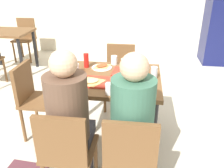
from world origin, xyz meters
TOP-DOWN VIEW (x-y plane):
  - ground_plane at (0.00, 0.00)m, footprint 10.00×10.00m
  - main_table at (0.00, 0.00)m, footprint 0.98×0.86m
  - chair_near_left at (-0.24, -0.82)m, footprint 0.40×0.40m
  - chair_near_right at (0.24, -0.82)m, footprint 0.40×0.40m
  - chair_far_side at (0.00, 0.82)m, footprint 0.40×0.40m
  - chair_left_end at (-0.87, 0.00)m, footprint 0.40×0.40m
  - person_in_red at (-0.24, -0.68)m, footprint 0.32×0.42m
  - person_in_brown_jacket at (0.24, -0.68)m, footprint 0.32×0.42m
  - tray_red_near at (-0.17, -0.15)m, footprint 0.36×0.26m
  - tray_red_far at (0.17, 0.13)m, footprint 0.38×0.28m
  - paper_plate_center at (-0.15, 0.24)m, footprint 0.22×0.22m
  - paper_plate_near_edge at (0.15, -0.24)m, footprint 0.22×0.22m
  - pizza_slice_a at (-0.18, -0.17)m, footprint 0.27×0.25m
  - pizza_slice_b at (0.20, 0.13)m, footprint 0.25×0.24m
  - pizza_slice_c at (-0.15, 0.25)m, footprint 0.23×0.23m
  - plastic_cup_a at (-0.02, 0.37)m, footprint 0.07×0.07m
  - plastic_cup_b at (0.02, -0.37)m, footprint 0.07×0.07m
  - plastic_cup_c at (-0.39, 0.06)m, footprint 0.07×0.07m
  - plastic_cup_d at (0.10, 0.28)m, footprint 0.07×0.07m
  - soda_can at (0.42, 0.02)m, footprint 0.07×0.07m
  - condiment_bottle at (-0.32, 0.24)m, footprint 0.06×0.06m
  - foil_bundle at (-0.42, -0.02)m, footprint 0.10×0.10m
  - background_table at (-2.18, 1.79)m, footprint 0.90×0.70m
  - background_chair_far at (-2.18, 2.53)m, footprint 0.40×0.40m

SIDE VIEW (x-z plane):
  - ground_plane at x=0.00m, z-range -0.02..0.00m
  - chair_near_left at x=-0.24m, z-range 0.07..0.93m
  - chair_near_right at x=0.24m, z-range 0.07..0.93m
  - chair_far_side at x=0.00m, z-range 0.07..0.93m
  - chair_left_end at x=-0.87m, z-range 0.07..0.93m
  - background_chair_far at x=-2.18m, z-range 0.07..0.93m
  - background_table at x=-2.18m, z-range 0.25..1.02m
  - main_table at x=0.00m, z-range 0.27..1.04m
  - person_in_red at x=-0.24m, z-range 0.12..1.38m
  - person_in_brown_jacket at x=0.24m, z-range 0.12..1.38m
  - paper_plate_center at x=-0.15m, z-range 0.77..0.78m
  - paper_plate_near_edge at x=0.15m, z-range 0.77..0.78m
  - tray_red_near at x=-0.17m, z-range 0.77..0.79m
  - tray_red_far at x=0.17m, z-range 0.77..0.79m
  - pizza_slice_c at x=-0.15m, z-range 0.78..0.80m
  - pizza_slice_a at x=-0.18m, z-range 0.78..0.81m
  - pizza_slice_b at x=0.20m, z-range 0.78..0.81m
  - plastic_cup_a at x=-0.02m, z-range 0.77..0.87m
  - plastic_cup_b at x=0.02m, z-range 0.77..0.87m
  - plastic_cup_c at x=-0.39m, z-range 0.77..0.87m
  - plastic_cup_d at x=0.10m, z-range 0.77..0.87m
  - foil_bundle at x=-0.42m, z-range 0.77..0.87m
  - soda_can at x=0.42m, z-range 0.77..0.89m
  - condiment_bottle at x=-0.32m, z-range 0.77..0.93m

